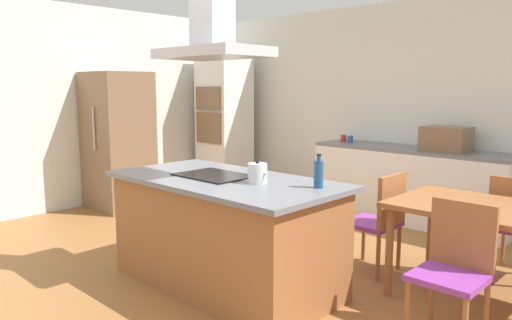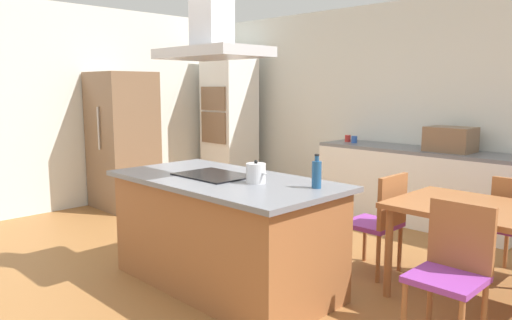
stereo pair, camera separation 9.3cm
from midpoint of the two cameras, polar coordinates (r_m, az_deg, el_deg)
The scene contains 17 objects.
ground at distance 5.23m, azimuth 8.26°, elevation -9.63°, with size 16.00×16.00×0.00m, color #936033.
wall_back at distance 6.48m, azimuth 17.62°, elevation 5.73°, with size 7.20×0.10×2.70m, color silver.
wall_left at distance 7.26m, azimuth -16.85°, elevation 6.02°, with size 0.10×8.80×2.70m, color silver.
kitchen_island at distance 4.02m, azimuth -4.31°, elevation -8.40°, with size 1.97×1.01×0.90m.
cooktop at distance 4.01m, azimuth -5.59°, elevation -1.81°, with size 0.60×0.44×0.01m, color black.
tea_kettle at distance 3.69m, azimuth -0.53°, elevation -1.56°, with size 0.20×0.15×0.18m.
olive_oil_bottle at distance 3.53m, azimuth 6.60°, elevation -1.59°, with size 0.07×0.07×0.25m.
back_counter at distance 6.18m, azimuth 17.13°, elevation -2.77°, with size 2.39×0.62×0.90m.
countertop_microwave at distance 5.93m, azimuth 20.98°, elevation 2.33°, with size 0.50×0.38×0.28m, color brown.
coffee_mug_red at distance 6.61m, azimuth 9.83°, elevation 2.53°, with size 0.08×0.08×0.09m, color red.
coffee_mug_blue at distance 6.49m, azimuth 10.57°, elevation 2.41°, with size 0.08×0.08×0.09m, color #2D56B2.
wall_oven_stack at distance 7.79m, azimuth -4.10°, elevation 4.68°, with size 0.70×0.66×2.20m.
refrigerator at distance 6.78m, azimuth -16.23°, elevation 2.17°, with size 0.80×0.73×1.82m.
dining_table at distance 3.98m, azimuth 25.37°, elevation -6.19°, with size 1.40×0.90×0.75m.
chair_facing_island at distance 3.43m, azimuth 21.56°, elevation -11.07°, with size 0.42×0.42×0.89m.
chair_at_left_end at distance 4.38m, azimuth 13.77°, elevation -6.45°, with size 0.42×0.42×0.89m.
range_hood at distance 3.97m, azimuth -5.85°, elevation 15.42°, with size 0.90×0.55×0.78m.
Camera 1 is at (2.84, -2.59, 1.62)m, focal length 34.11 mm.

